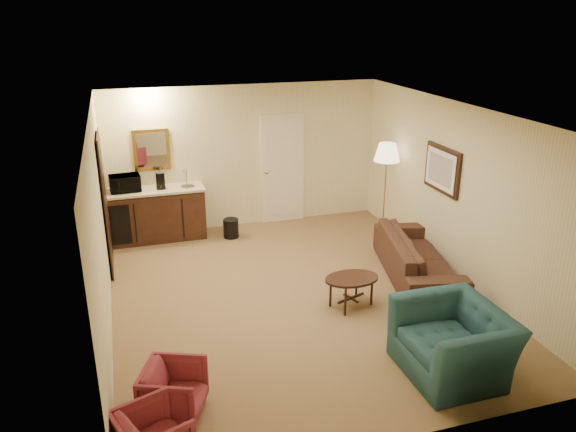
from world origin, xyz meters
name	(u,v)px	position (x,y,z in m)	size (l,w,h in m)	color
ground	(295,296)	(0.00, 0.00, 0.00)	(6.00, 6.00, 0.00)	#8C6447
room_walls	(273,166)	(-0.10, 0.77, 1.72)	(5.02, 6.01, 2.61)	beige
wetbar_cabinet	(158,214)	(-1.65, 2.72, 0.46)	(1.64, 0.58, 0.92)	#391F12
sofa	(418,251)	(1.95, 0.02, 0.44)	(2.24, 0.65, 0.88)	black
teal_armchair	(454,331)	(1.13, -2.20, 0.52)	(1.19, 0.77, 1.04)	#214D53
rose_chair_near	(174,388)	(-1.90, -2.00, 0.30)	(0.58, 0.54, 0.59)	maroon
coffee_table	(351,291)	(0.65, -0.49, 0.21)	(0.75, 0.50, 0.43)	black
floor_lamp	(385,190)	(2.20, 1.71, 0.85)	(0.45, 0.45, 1.69)	#AC8F39
waste_bin	(231,228)	(-0.42, 2.41, 0.17)	(0.27, 0.27, 0.34)	black
microwave	(125,181)	(-2.15, 2.75, 1.09)	(0.50, 0.28, 0.34)	black
coffee_maker	(160,181)	(-1.56, 2.71, 1.06)	(0.15, 0.15, 0.29)	black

